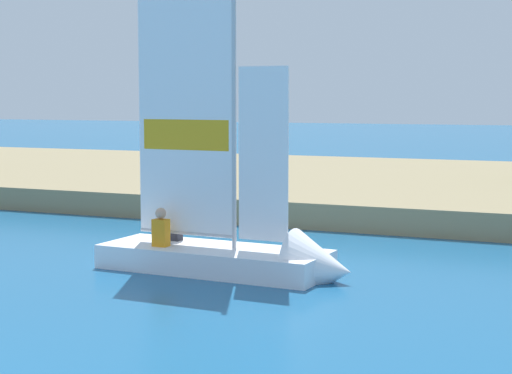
# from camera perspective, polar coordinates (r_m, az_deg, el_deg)

# --- Properties ---
(shore_bank) EXTENTS (80.00, 15.98, 0.64)m
(shore_bank) POSITION_cam_1_polar(r_m,az_deg,el_deg) (27.97, 7.11, 0.20)
(shore_bank) COLOR #897A56
(shore_bank) RESTS_ON ground
(sailboat) EXTENTS (4.79, 1.68, 5.98)m
(sailboat) POSITION_cam_1_polar(r_m,az_deg,el_deg) (14.96, -0.36, -4.32)
(sailboat) COLOR white
(sailboat) RESTS_ON ground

